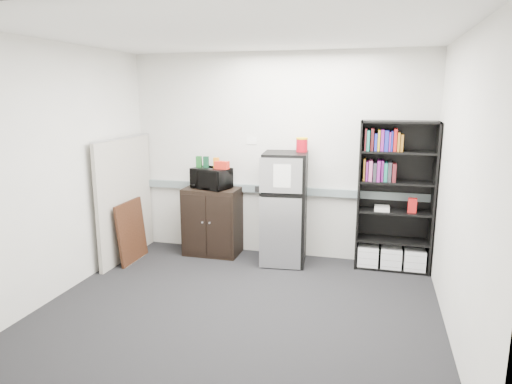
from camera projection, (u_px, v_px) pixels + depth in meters
floor at (239, 308)px, 4.69m from camera, size 4.00×4.00×0.00m
wall_back at (277, 156)px, 6.06m from camera, size 4.00×0.02×2.70m
wall_right at (461, 190)px, 3.91m from camera, size 0.02×3.50×2.70m
wall_left at (61, 171)px, 4.91m from camera, size 0.02×3.50×2.70m
ceiling at (237, 33)px, 4.13m from camera, size 4.00×3.50×0.02m
electrical_raceway at (276, 190)px, 6.13m from camera, size 3.92×0.05×0.10m
wall_note at (252, 141)px, 6.10m from camera, size 0.14×0.00×0.10m
bookshelf at (395, 198)px, 5.59m from camera, size 0.90×0.34×1.85m
cubicle_partition at (125, 198)px, 6.02m from camera, size 0.06×1.30×1.62m
cabinet at (212, 221)px, 6.23m from camera, size 0.74×0.49×0.92m
microwave at (211, 178)px, 6.09m from camera, size 0.57×0.47×0.27m
snack_box_a at (199, 162)px, 6.12m from camera, size 0.07×0.05×0.15m
snack_box_b at (206, 162)px, 6.10m from camera, size 0.08×0.06×0.15m
snack_box_c at (216, 163)px, 6.06m from camera, size 0.07×0.05×0.14m
snack_bag at (222, 165)px, 5.99m from camera, size 0.19×0.12×0.10m
refrigerator at (285, 209)px, 5.84m from camera, size 0.59×0.62×1.45m
coffee_can at (302, 144)px, 5.74m from camera, size 0.15×0.15×0.20m
framed_poster at (132, 231)px, 5.96m from camera, size 0.11×0.62×0.80m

